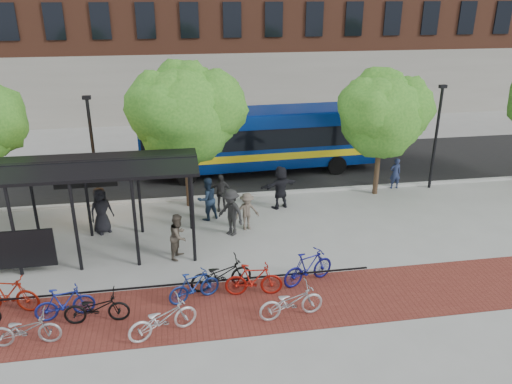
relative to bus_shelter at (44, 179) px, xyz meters
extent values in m
plane|color=#9E9E99|center=(8.13, 0.48, -3.00)|extent=(160.00, 160.00, 0.00)
cube|color=black|center=(8.13, 8.48, -2.99)|extent=(160.00, 8.00, 0.01)
cube|color=#B7B7B2|center=(8.13, 4.48, -2.94)|extent=(160.00, 0.25, 0.12)
cube|color=maroon|center=(6.13, -4.52, -3.00)|extent=(24.00, 3.00, 0.01)
cube|color=black|center=(4.83, -3.62, -3.00)|extent=(12.00, 0.05, 0.95)
cylinder|color=black|center=(-0.87, -1.37, -1.35)|extent=(0.12, 0.12, 3.30)
cylinder|color=black|center=(-0.87, 1.33, -1.35)|extent=(0.12, 0.12, 3.30)
cylinder|color=black|center=(1.13, -1.37, -1.35)|extent=(0.12, 0.12, 3.30)
cylinder|color=black|center=(1.13, 1.33, -1.35)|extent=(0.12, 0.12, 3.30)
cylinder|color=black|center=(3.13, -1.37, -1.35)|extent=(0.12, 0.12, 3.30)
cylinder|color=black|center=(3.13, 1.33, -1.35)|extent=(0.12, 0.12, 3.30)
cylinder|color=black|center=(5.13, -1.37, -1.35)|extent=(0.12, 0.12, 3.30)
cylinder|color=black|center=(5.13, 1.33, -1.35)|extent=(0.12, 0.12, 3.30)
cube|color=black|center=(0.13, -0.72, 0.45)|extent=(10.60, 1.65, 0.29)
cube|color=black|center=(0.13, 0.68, 0.45)|extent=(10.60, 1.65, 0.29)
cube|color=black|center=(0.13, 1.38, 0.05)|extent=(9.00, 0.10, 0.40)
cube|color=black|center=(1.13, 1.43, -0.60)|extent=(2.40, 0.12, 0.70)
cube|color=#FF7200|center=(1.13, 1.51, -0.60)|extent=(2.20, 0.02, 0.55)
cylinder|color=#382619|center=(5.13, 3.78, -1.74)|extent=(0.24, 0.24, 2.52)
sphere|color=#2E721E|center=(5.13, 3.78, 1.20)|extent=(4.20, 4.20, 4.20)
sphere|color=#2E721E|center=(6.18, 3.98, 1.50)|extent=(3.36, 3.36, 3.36)
sphere|color=#2E721E|center=(4.29, 3.48, 1.60)|extent=(3.15, 3.15, 3.15)
sphere|color=#2E721E|center=(5.23, 4.18, 2.00)|extent=(2.94, 2.94, 2.94)
cylinder|color=#382619|center=(14.13, 3.78, -1.86)|extent=(0.24, 0.24, 2.27)
sphere|color=#2E721E|center=(14.13, 3.78, 0.80)|extent=(3.80, 3.80, 3.80)
sphere|color=#2E721E|center=(15.08, 3.98, 1.10)|extent=(3.04, 3.04, 3.04)
sphere|color=#2E721E|center=(13.37, 3.48, 1.20)|extent=(2.85, 2.85, 2.85)
sphere|color=#2E721E|center=(14.23, 4.18, 1.60)|extent=(2.66, 2.66, 2.66)
cylinder|color=black|center=(1.13, 4.08, -0.50)|extent=(0.14, 0.14, 5.00)
cube|color=black|center=(1.13, 4.08, 2.05)|extent=(0.35, 0.20, 0.15)
cylinder|color=black|center=(17.13, 4.08, -0.50)|extent=(0.14, 0.14, 5.00)
cube|color=black|center=(17.13, 4.08, 2.05)|extent=(0.35, 0.20, 0.15)
cube|color=navy|center=(9.08, 7.94, -1.09)|extent=(12.63, 3.18, 2.87)
cube|color=black|center=(9.08, 7.94, -0.86)|extent=(12.38, 3.21, 1.04)
cube|color=yellow|center=(9.08, 7.94, -1.80)|extent=(12.50, 3.23, 0.37)
cube|color=navy|center=(9.08, 7.94, 0.29)|extent=(12.36, 2.90, 0.19)
cylinder|color=black|center=(5.13, 6.44, -2.50)|extent=(1.01, 0.33, 1.00)
cylinder|color=black|center=(5.02, 9.15, -2.50)|extent=(1.01, 0.33, 1.00)
cylinder|color=black|center=(13.14, 6.74, -2.50)|extent=(1.01, 0.33, 1.00)
cylinder|color=black|center=(13.04, 9.45, -2.50)|extent=(1.01, 0.33, 1.00)
imported|color=maroon|center=(-0.64, -3.55, -2.40)|extent=(2.07, 1.03, 1.20)
imported|color=gray|center=(0.29, -5.31, -2.50)|extent=(1.91, 0.67, 1.00)
imported|color=navy|center=(1.13, -4.21, -2.48)|extent=(1.80, 0.83, 1.04)
imported|color=black|center=(2.10, -4.59, -2.50)|extent=(1.91, 0.70, 1.00)
imported|color=silver|center=(4.03, -5.50, -2.46)|extent=(2.17, 1.42, 1.08)
imported|color=navy|center=(4.99, -3.92, -2.48)|extent=(1.78, 1.05, 1.03)
imported|color=black|center=(5.90, -3.37, -2.46)|extent=(2.15, 1.04, 1.08)
imported|color=#9A160E|center=(6.90, -3.93, -2.44)|extent=(1.92, 0.73, 1.12)
imported|color=#AFAFB1|center=(7.82, -5.27, -2.47)|extent=(2.10, 0.98, 1.06)
imported|color=navy|center=(8.82, -3.50, -2.41)|extent=(2.04, 1.25, 1.19)
imported|color=black|center=(1.56, 1.57, -2.03)|extent=(1.13, 1.04, 1.94)
imported|color=#1B2B40|center=(5.87, 2.14, -2.05)|extent=(1.14, 1.04, 1.89)
imported|color=brown|center=(7.40, 0.89, -2.20)|extent=(1.13, 0.80, 1.60)
imported|color=#2B2B2B|center=(6.53, 2.97, -2.14)|extent=(1.04, 0.51, 1.72)
imported|color=black|center=(9.21, 2.85, -2.01)|extent=(1.92, 1.17, 1.97)
imported|color=#212A4D|center=(15.34, 4.28, -2.21)|extent=(0.58, 0.39, 1.57)
imported|color=#51483C|center=(4.59, -1.02, -2.14)|extent=(0.94, 1.03, 1.73)
imported|color=black|center=(6.69, 0.51, -2.03)|extent=(1.35, 1.43, 1.95)
camera|label=1|loc=(4.71, -17.54, 6.14)|focal=35.00mm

